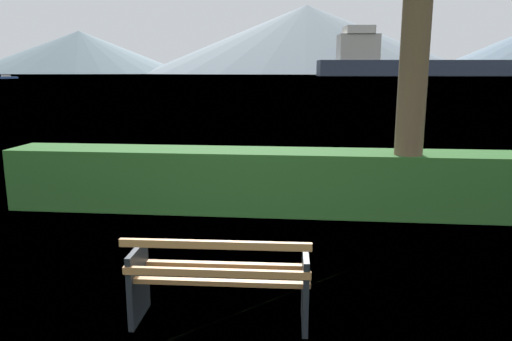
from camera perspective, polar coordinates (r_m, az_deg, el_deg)
ground_plane at (r=4.63m, az=-4.09°, el=-17.11°), size 1400.00×1400.00×0.00m
water_surface at (r=310.56m, az=5.81°, el=11.10°), size 620.00×620.00×0.00m
park_bench at (r=4.39m, az=-4.28°, el=-12.63°), size 1.60×0.62×0.87m
hedge_row at (r=7.79m, az=0.35°, el=-1.20°), size 8.13×0.87×0.99m
cargo_ship_large at (r=272.59m, az=17.68°, el=12.06°), size 114.99×27.40×25.37m
sailboat_mid at (r=179.12m, az=-27.40°, el=9.74°), size 5.64×6.81×1.31m
distant_hills at (r=599.81m, az=12.42°, el=14.59°), size 860.56×391.59×80.08m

